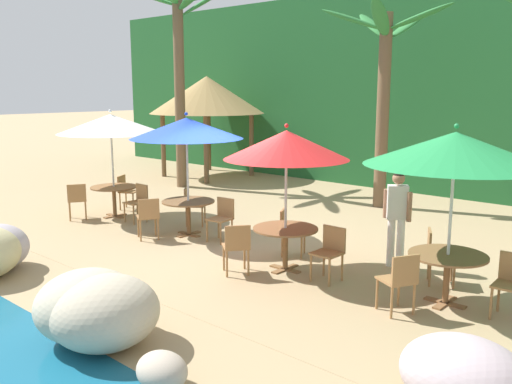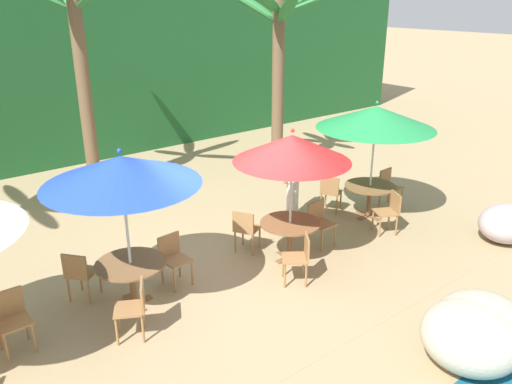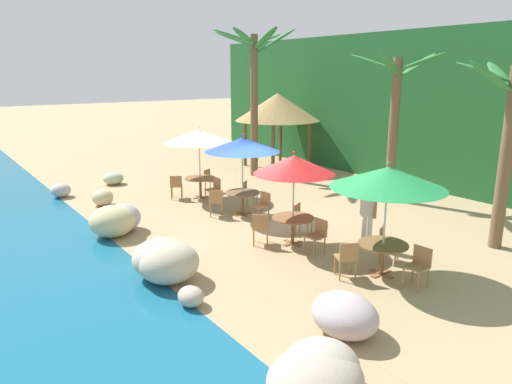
% 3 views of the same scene
% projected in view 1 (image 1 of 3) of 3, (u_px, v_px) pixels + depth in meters
% --- Properties ---
extents(ground_plane, '(120.00, 120.00, 0.00)m').
position_uv_depth(ground_plane, '(240.00, 253.00, 10.40)').
color(ground_plane, tan).
extents(terrace_deck, '(18.00, 5.20, 0.01)m').
position_uv_depth(terrace_deck, '(240.00, 252.00, 10.40)').
color(terrace_deck, tan).
rests_on(terrace_deck, ground).
extents(foliage_backdrop, '(28.00, 2.40, 6.00)m').
position_uv_depth(foliage_backdrop, '(447.00, 90.00, 16.45)').
color(foliage_backdrop, '#1E5628').
rests_on(foliage_backdrop, ground).
extents(rock_seawall, '(16.19, 3.41, 0.88)m').
position_uv_depth(rock_seawall, '(142.00, 320.00, 6.46)').
color(rock_seawall, '#ACB8A8').
rests_on(rock_seawall, ground).
extents(umbrella_white, '(2.47, 2.47, 2.57)m').
position_uv_depth(umbrella_white, '(111.00, 124.00, 12.92)').
color(umbrella_white, silver).
rests_on(umbrella_white, ground).
extents(dining_table_white, '(1.10, 1.10, 0.74)m').
position_uv_depth(dining_table_white, '(114.00, 192.00, 13.21)').
color(dining_table_white, brown).
rests_on(dining_table_white, ground).
extents(chair_white_seaward, '(0.43, 0.43, 0.87)m').
position_uv_depth(chair_white_seaward, '(138.00, 200.00, 12.73)').
color(chair_white_seaward, '#9E7042').
rests_on(chair_white_seaward, ground).
extents(chair_white_inland, '(0.58, 0.58, 0.87)m').
position_uv_depth(chair_white_inland, '(126.00, 189.00, 14.07)').
color(chair_white_inland, '#9E7042').
rests_on(chair_white_inland, ground).
extents(chair_white_left, '(0.58, 0.58, 0.87)m').
position_uv_depth(chair_white_left, '(77.00, 199.00, 12.89)').
color(chair_white_left, '#9E7042').
rests_on(chair_white_left, ground).
extents(umbrella_blue, '(2.33, 2.33, 2.58)m').
position_uv_depth(umbrella_blue, '(187.00, 128.00, 11.24)').
color(umbrella_blue, silver).
rests_on(umbrella_blue, ground).
extents(dining_table_blue, '(1.10, 1.10, 0.74)m').
position_uv_depth(dining_table_blue, '(188.00, 207.00, 11.54)').
color(dining_table_blue, brown).
rests_on(dining_table_blue, ground).
extents(chair_blue_seaward, '(0.46, 0.46, 0.87)m').
position_uv_depth(chair_blue_seaward, '(222.00, 216.00, 11.13)').
color(chair_blue_seaward, '#9E7042').
rests_on(chair_blue_seaward, ground).
extents(chair_blue_inland, '(0.60, 0.59, 0.87)m').
position_uv_depth(chair_blue_inland, '(192.00, 203.00, 12.40)').
color(chair_blue_inland, '#9E7042').
rests_on(chair_blue_inland, ground).
extents(chair_blue_left, '(0.58, 0.57, 0.87)m').
position_uv_depth(chair_blue_left, '(148.00, 215.00, 11.19)').
color(chair_blue_left, '#9E7042').
rests_on(chair_blue_left, ground).
extents(umbrella_red, '(2.08, 2.08, 2.49)m').
position_uv_depth(umbrella_red, '(286.00, 145.00, 9.02)').
color(umbrella_red, silver).
rests_on(umbrella_red, ground).
extents(dining_table_red, '(1.10, 1.10, 0.74)m').
position_uv_depth(dining_table_red, '(285.00, 235.00, 9.30)').
color(dining_table_red, brown).
rests_on(dining_table_red, ground).
extents(chair_red_seaward, '(0.42, 0.43, 0.87)m').
position_uv_depth(chair_red_seaward, '(330.00, 249.00, 8.82)').
color(chair_red_seaward, '#9E7042').
rests_on(chair_red_seaward, ground).
extents(chair_red_inland, '(0.58, 0.57, 0.87)m').
position_uv_depth(chair_red_inland, '(289.00, 228.00, 10.15)').
color(chair_red_inland, '#9E7042').
rests_on(chair_red_inland, ground).
extents(chair_red_left, '(0.59, 0.59, 0.87)m').
position_uv_depth(chair_red_left, '(237.00, 245.00, 9.06)').
color(chair_red_left, '#9E7042').
rests_on(chair_red_left, ground).
extents(umbrella_green, '(2.48, 2.48, 2.58)m').
position_uv_depth(umbrella_green, '(455.00, 149.00, 7.51)').
color(umbrella_green, silver).
rests_on(umbrella_green, ground).
extents(dining_table_green, '(1.10, 1.10, 0.74)m').
position_uv_depth(dining_table_green, '(447.00, 263.00, 7.81)').
color(dining_table_green, brown).
rests_on(dining_table_green, ground).
extents(chair_green_inland, '(0.57, 0.57, 0.87)m').
position_uv_depth(chair_green_inland, '(436.00, 252.00, 8.66)').
color(chair_green_inland, '#9E7042').
rests_on(chair_green_inland, ground).
extents(chair_green_left, '(0.57, 0.57, 0.87)m').
position_uv_depth(chair_green_left, '(400.00, 279.00, 7.45)').
color(chair_green_left, '#9E7042').
rests_on(chair_green_left, ground).
extents(palm_tree_nearest, '(3.56, 3.61, 6.18)m').
position_uv_depth(palm_tree_nearest, '(177.00, 46.00, 16.63)').
color(palm_tree_nearest, brown).
rests_on(palm_tree_nearest, ground).
extents(palm_tree_second, '(3.13, 3.15, 5.10)m').
position_uv_depth(palm_tree_second, '(384.00, 75.00, 13.88)').
color(palm_tree_second, brown).
rests_on(palm_tree_second, ground).
extents(palapa_hut, '(3.97, 3.97, 3.47)m').
position_uv_depth(palapa_hut, '(207.00, 95.00, 19.02)').
color(palapa_hut, brown).
rests_on(palapa_hut, ground).
extents(waiter_in_white, '(0.52, 0.36, 1.70)m').
position_uv_depth(waiter_in_white, '(397.00, 212.00, 9.36)').
color(waiter_in_white, white).
rests_on(waiter_in_white, ground).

